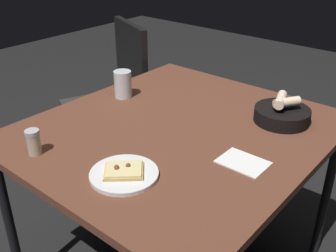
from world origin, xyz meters
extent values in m
cube|color=brown|center=(0.00, 0.00, 0.74)|extent=(1.05, 1.17, 0.03)
cylinder|color=black|center=(-0.47, -0.53, 0.36)|extent=(0.04, 0.04, 0.73)
cylinder|color=black|center=(-0.47, 0.53, 0.36)|extent=(0.04, 0.04, 0.73)
cylinder|color=black|center=(0.47, 0.53, 0.36)|extent=(0.04, 0.04, 0.73)
cylinder|color=white|center=(0.08, -0.37, 0.77)|extent=(0.22, 0.22, 0.01)
cube|color=tan|center=(0.08, -0.37, 0.78)|extent=(0.16, 0.16, 0.01)
cube|color=beige|center=(0.08, -0.37, 0.79)|extent=(0.15, 0.14, 0.01)
sphere|color=brown|center=(0.08, -0.35, 0.79)|extent=(0.02, 0.02, 0.02)
sphere|color=brown|center=(0.06, -0.38, 0.79)|extent=(0.02, 0.02, 0.02)
sphere|color=brown|center=(0.06, -0.38, 0.79)|extent=(0.02, 0.02, 0.02)
cylinder|color=black|center=(0.29, 0.31, 0.79)|extent=(0.22, 0.22, 0.06)
cylinder|color=beige|center=(0.28, 0.31, 0.85)|extent=(0.07, 0.13, 0.04)
cylinder|color=beige|center=(0.30, 0.31, 0.85)|extent=(0.09, 0.11, 0.04)
cylinder|color=red|center=(0.34, 0.30, 0.78)|extent=(0.06, 0.06, 0.03)
cylinder|color=silver|center=(-0.38, 0.08, 0.82)|extent=(0.08, 0.08, 0.12)
cylinder|color=orange|center=(-0.38, 0.08, 0.80)|extent=(0.07, 0.07, 0.08)
cylinder|color=#BFB299|center=(-0.26, -0.47, 0.80)|extent=(0.05, 0.05, 0.08)
cylinder|color=maroon|center=(-0.26, -0.47, 0.78)|extent=(0.04, 0.04, 0.04)
cylinder|color=#B7B7BC|center=(-0.26, -0.47, 0.84)|extent=(0.05, 0.05, 0.01)
cube|color=white|center=(0.33, -0.06, 0.76)|extent=(0.16, 0.12, 0.00)
cube|color=#2C2C2C|center=(-0.88, 0.37, 0.44)|extent=(0.58, 0.58, 0.04)
cube|color=black|center=(-0.81, 0.56, 0.71)|extent=(0.40, 0.20, 0.49)
cylinder|color=black|center=(-1.13, 0.27, 0.21)|extent=(0.03, 0.03, 0.42)
cylinder|color=black|center=(-0.78, 0.12, 0.21)|extent=(0.03, 0.03, 0.42)
cylinder|color=black|center=(-0.99, 0.62, 0.21)|extent=(0.03, 0.03, 0.42)
cylinder|color=black|center=(-0.64, 0.47, 0.21)|extent=(0.03, 0.03, 0.42)
camera|label=1|loc=(0.87, -1.09, 1.49)|focal=42.84mm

